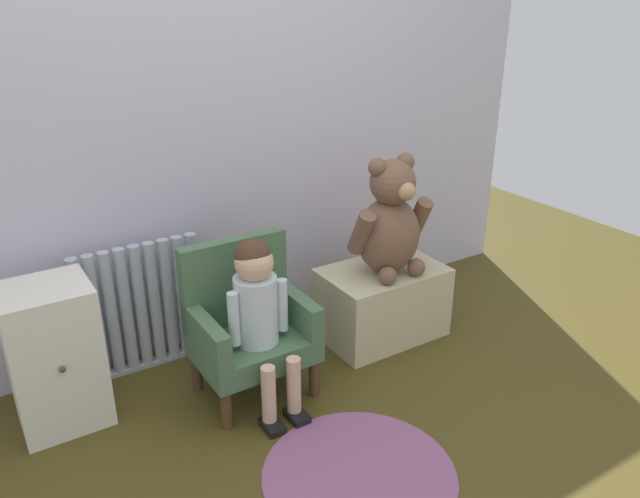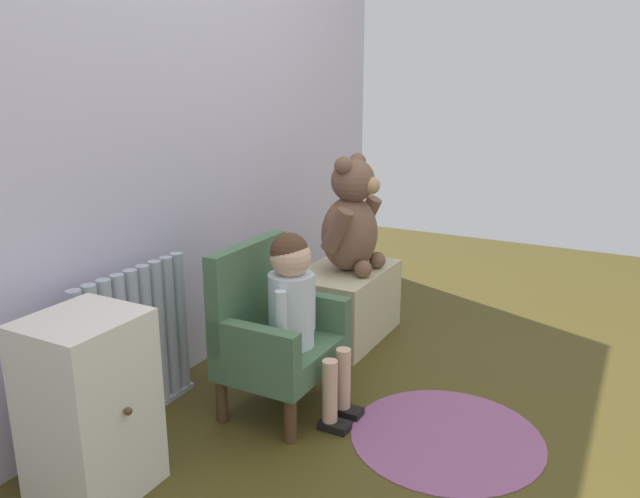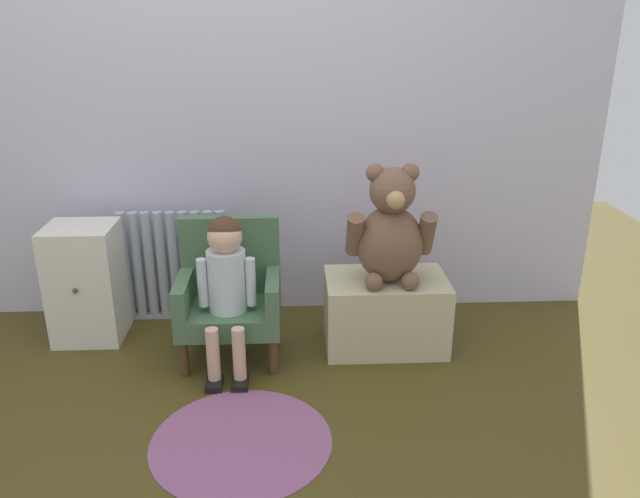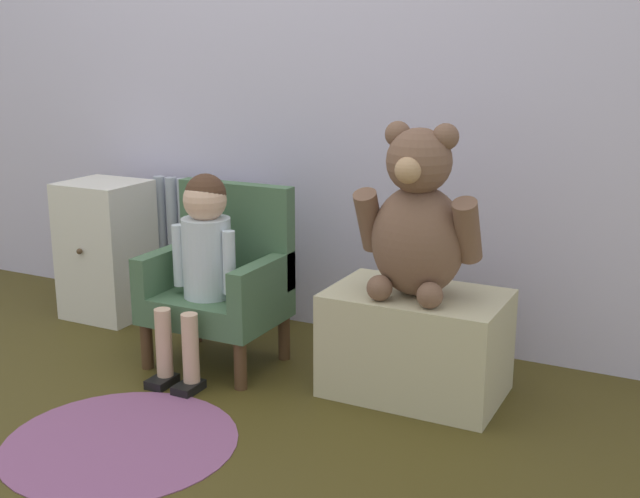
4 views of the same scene
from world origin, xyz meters
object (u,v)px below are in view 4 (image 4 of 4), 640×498
radiator (210,250)px  floor_rug (121,441)px  child_figure (203,247)px  small_dresser (107,250)px  large_teddy_bear (418,221)px  low_bench (416,343)px  child_armchair (222,280)px

radiator → floor_rug: radiator is taller
child_figure → floor_rug: bearing=-81.3°
radiator → small_dresser: bearing=-154.0°
large_teddy_bear → floor_rug: large_teddy_bear is taller
low_bench → floor_rug: low_bench is taller
small_dresser → child_figure: (0.71, -0.31, 0.16)m
low_bench → large_teddy_bear: large_teddy_bear is taller
large_teddy_bear → small_dresser: bearing=172.9°
child_figure → low_bench: (0.73, 0.15, -0.28)m
low_bench → large_teddy_bear: (0.00, -0.03, 0.42)m
child_armchair → low_bench: 0.74m
small_dresser → floor_rug: size_ratio=0.84×
child_armchair → large_teddy_bear: size_ratio=1.17×
low_bench → floor_rug: bearing=-131.8°
small_dresser → child_armchair: (0.71, -0.20, 0.02)m
radiator → child_armchair: 0.50m
radiator → low_bench: bearing=-18.1°
child_figure → low_bench: child_figure is taller
radiator → child_armchair: size_ratio=0.91×
radiator → low_bench: (1.05, -0.34, -0.11)m
small_dresser → low_bench: (1.44, -0.15, -0.11)m
child_armchair → small_dresser: bearing=164.5°
floor_rug → large_teddy_bear: bearing=46.9°
child_armchair → floor_rug: 0.74m
child_armchair → radiator: bearing=129.6°
child_armchair → large_teddy_bear: bearing=1.4°
low_bench → floor_rug: (-0.64, -0.72, -0.17)m
low_bench → radiator: bearing=161.9°
low_bench → large_teddy_bear: 0.42m
radiator → floor_rug: size_ratio=0.85×
child_figure → large_teddy_bear: large_teddy_bear is taller
floor_rug → small_dresser: bearing=132.5°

